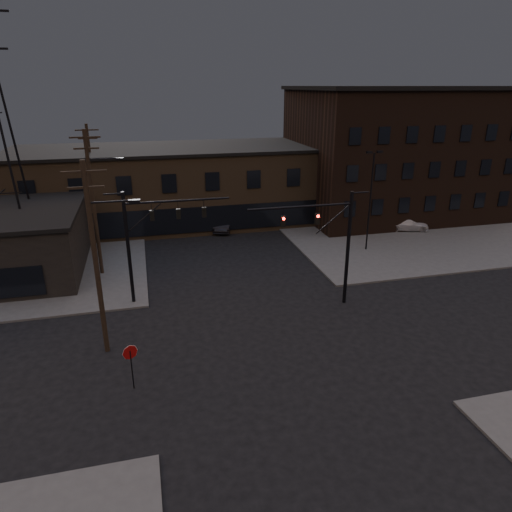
# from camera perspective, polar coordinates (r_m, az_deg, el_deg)

# --- Properties ---
(ground) EXTENTS (140.00, 140.00, 0.00)m
(ground) POSITION_cam_1_polar(r_m,az_deg,el_deg) (27.41, 2.25, -11.31)
(ground) COLOR black
(ground) RESTS_ON ground
(sidewalk_ne) EXTENTS (30.00, 30.00, 0.15)m
(sidewalk_ne) POSITION_cam_1_polar(r_m,az_deg,el_deg) (54.71, 18.19, 4.27)
(sidewalk_ne) COLOR #474744
(sidewalk_ne) RESTS_ON ground
(building_row) EXTENTS (40.00, 12.00, 8.00)m
(building_row) POSITION_cam_1_polar(r_m,az_deg,el_deg) (51.81, -6.47, 8.78)
(building_row) COLOR brown
(building_row) RESTS_ON ground
(building_right) EXTENTS (22.00, 16.00, 14.00)m
(building_right) POSITION_cam_1_polar(r_m,az_deg,el_deg) (56.67, 16.85, 12.15)
(building_right) COLOR black
(building_right) RESTS_ON ground
(traffic_signal_near) EXTENTS (7.12, 0.24, 8.00)m
(traffic_signal_near) POSITION_cam_1_polar(r_m,az_deg,el_deg) (30.89, 9.61, 2.29)
(traffic_signal_near) COLOR black
(traffic_signal_near) RESTS_ON ground
(traffic_signal_far) EXTENTS (7.12, 0.24, 8.00)m
(traffic_signal_far) POSITION_cam_1_polar(r_m,az_deg,el_deg) (31.74, -13.52, 2.65)
(traffic_signal_far) COLOR black
(traffic_signal_far) RESTS_ON ground
(stop_sign) EXTENTS (0.72, 0.33, 2.48)m
(stop_sign) POSITION_cam_1_polar(r_m,az_deg,el_deg) (23.96, -15.40, -12.08)
(stop_sign) COLOR black
(stop_sign) RESTS_ON ground
(utility_pole_near) EXTENTS (3.70, 0.28, 11.00)m
(utility_pole_near) POSITION_cam_1_polar(r_m,az_deg,el_deg) (25.93, -19.34, -0.02)
(utility_pole_near) COLOR black
(utility_pole_near) RESTS_ON ground
(utility_pole_mid) EXTENTS (3.70, 0.28, 11.50)m
(utility_pole_mid) POSITION_cam_1_polar(r_m,az_deg,el_deg) (37.44, -19.60, 6.50)
(utility_pole_mid) COLOR black
(utility_pole_mid) RESTS_ON ground
(utility_pole_far) EXTENTS (2.20, 0.28, 11.00)m
(utility_pole_far) POSITION_cam_1_polar(r_m,az_deg,el_deg) (49.31, -19.74, 9.24)
(utility_pole_far) COLOR black
(utility_pole_far) RESTS_ON ground
(lot_light_a) EXTENTS (1.50, 0.28, 9.14)m
(lot_light_a) POSITION_cam_1_polar(r_m,az_deg,el_deg) (42.26, 14.17, 7.71)
(lot_light_a) COLOR black
(lot_light_a) RESTS_ON ground
(lot_light_b) EXTENTS (1.50, 0.28, 9.14)m
(lot_light_b) POSITION_cam_1_polar(r_m,az_deg,el_deg) (49.46, 17.71, 9.18)
(lot_light_b) COLOR black
(lot_light_b) RESTS_ON ground
(parked_car_lot_a) EXTENTS (5.12, 3.11, 1.63)m
(parked_car_lot_a) POSITION_cam_1_polar(r_m,az_deg,el_deg) (51.99, 14.10, 4.89)
(parked_car_lot_a) COLOR black
(parked_car_lot_a) RESTS_ON sidewalk_ne
(parked_car_lot_b) EXTENTS (4.82, 3.03, 1.30)m
(parked_car_lot_b) POSITION_cam_1_polar(r_m,az_deg,el_deg) (50.55, 18.32, 3.82)
(parked_car_lot_b) COLOR silver
(parked_car_lot_b) RESTS_ON sidewalk_ne
(car_crossing) EXTENTS (3.13, 5.06, 1.57)m
(car_crossing) POSITION_cam_1_polar(r_m,az_deg,el_deg) (48.61, -3.99, 4.17)
(car_crossing) COLOR black
(car_crossing) RESTS_ON ground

